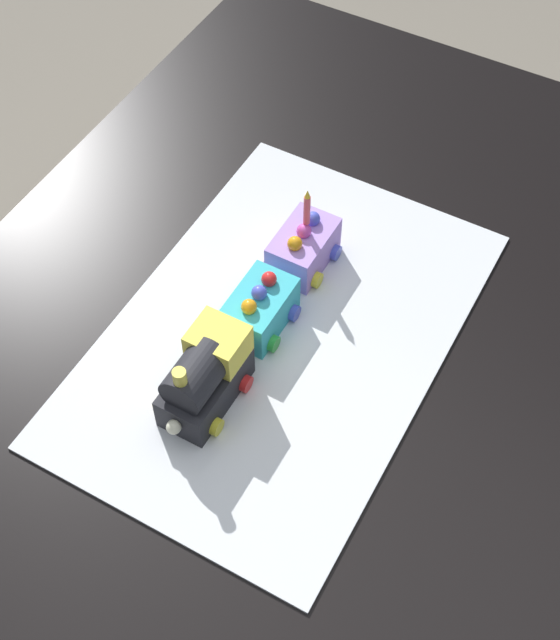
% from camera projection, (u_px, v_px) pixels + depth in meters
% --- Properties ---
extents(ground_plane, '(8.00, 8.00, 0.00)m').
position_uv_depth(ground_plane, '(296.00, 583.00, 1.71)').
color(ground_plane, gray).
extents(dining_table, '(1.40, 1.00, 0.74)m').
position_uv_depth(dining_table, '(303.00, 416.00, 1.20)').
color(dining_table, black).
rests_on(dining_table, ground).
extents(cake_board, '(0.60, 0.40, 0.00)m').
position_uv_depth(cake_board, '(280.00, 335.00, 1.14)').
color(cake_board, silver).
rests_on(cake_board, dining_table).
extents(cake_locomotive, '(0.14, 0.08, 0.12)m').
position_uv_depth(cake_locomotive, '(205.00, 376.00, 1.05)').
color(cake_locomotive, '#232328').
rests_on(cake_locomotive, cake_board).
extents(cake_car_flatbed_turquoise, '(0.10, 0.08, 0.07)m').
position_uv_depth(cake_car_flatbed_turquoise, '(260.00, 309.00, 1.13)').
color(cake_car_flatbed_turquoise, '#38B7C6').
rests_on(cake_car_flatbed_turquoise, cake_board).
extents(cake_car_hopper_lavender, '(0.10, 0.08, 0.07)m').
position_uv_depth(cake_car_hopper_lavender, '(303.00, 247.00, 1.19)').
color(cake_car_hopper_lavender, '#AD84E0').
rests_on(cake_car_hopper_lavender, cake_board).
extents(birthday_candle, '(0.01, 0.01, 0.06)m').
position_uv_depth(birthday_candle, '(307.00, 207.00, 1.14)').
color(birthday_candle, '#F24C59').
rests_on(birthday_candle, cake_car_hopper_lavender).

